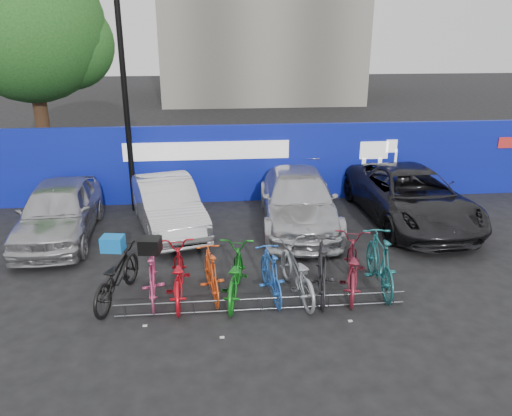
{
  "coord_description": "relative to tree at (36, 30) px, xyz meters",
  "views": [
    {
      "loc": [
        -0.91,
        -8.92,
        5.16
      ],
      "look_at": [
        0.12,
        2.0,
        1.18
      ],
      "focal_mm": 35.0,
      "sensor_mm": 36.0,
      "label": 1
    }
  ],
  "objects": [
    {
      "name": "ground",
      "position": [
        6.77,
        -10.06,
        -5.07
      ],
      "size": [
        100.0,
        100.0,
        0.0
      ],
      "primitive_type": "plane",
      "color": "black",
      "rests_on": "ground"
    },
    {
      "name": "hoarding",
      "position": [
        6.78,
        -4.06,
        -3.86
      ],
      "size": [
        22.0,
        0.18,
        2.4
      ],
      "color": "#0B1B9C",
      "rests_on": "ground"
    },
    {
      "name": "tree",
      "position": [
        0.0,
        0.0,
        0.0
      ],
      "size": [
        5.4,
        5.2,
        7.8
      ],
      "color": "#382314",
      "rests_on": "ground"
    },
    {
      "name": "lamppost",
      "position": [
        3.57,
        -4.66,
        -1.8
      ],
      "size": [
        0.25,
        0.5,
        6.11
      ],
      "color": "black",
      "rests_on": "ground"
    },
    {
      "name": "bike_rack",
      "position": [
        6.77,
        -10.66,
        -4.91
      ],
      "size": [
        5.6,
        0.03,
        0.3
      ],
      "color": "#595B60",
      "rests_on": "ground"
    },
    {
      "name": "car_0",
      "position": [
        1.96,
        -6.59,
        -4.33
      ],
      "size": [
        1.96,
        4.43,
        1.48
      ],
      "primitive_type": "imported",
      "rotation": [
        0.0,
        0.0,
        0.05
      ],
      "color": "#AEAEB2",
      "rests_on": "ground"
    },
    {
      "name": "car_1",
      "position": [
        4.68,
        -6.2,
        -4.38
      ],
      "size": [
        2.48,
        4.39,
        1.37
      ],
      "primitive_type": "imported",
      "rotation": [
        0.0,
        0.0,
        0.26
      ],
      "color": "silver",
      "rests_on": "ground"
    },
    {
      "name": "car_2",
      "position": [
        8.24,
        -6.23,
        -4.35
      ],
      "size": [
        2.37,
        5.07,
        1.43
      ],
      "primitive_type": "imported",
      "rotation": [
        0.0,
        0.0,
        -0.08
      ],
      "color": "silver",
      "rests_on": "ground"
    },
    {
      "name": "car_3",
      "position": [
        11.38,
        -6.3,
        -4.33
      ],
      "size": [
        2.61,
        5.41,
        1.49
      ],
      "primitive_type": "imported",
      "rotation": [
        0.0,
        0.0,
        0.03
      ],
      "color": "black",
      "rests_on": "ground"
    },
    {
      "name": "bike_0",
      "position": [
        3.94,
        -9.93,
        -4.53
      ],
      "size": [
        1.19,
        2.16,
        1.08
      ],
      "primitive_type": "imported",
      "rotation": [
        0.0,
        0.0,
        2.9
      ],
      "color": "black",
      "rests_on": "ground"
    },
    {
      "name": "bike_1",
      "position": [
        4.65,
        -10.0,
        -4.55
      ],
      "size": [
        0.64,
        1.76,
        1.04
      ],
      "primitive_type": "imported",
      "rotation": [
        0.0,
        0.0,
        3.23
      ],
      "color": "#CE4478",
      "rests_on": "ground"
    },
    {
      "name": "bike_2",
      "position": [
        5.14,
        -9.97,
        -4.54
      ],
      "size": [
        0.78,
        2.04,
        1.06
      ],
      "primitive_type": "imported",
      "rotation": [
        0.0,
        0.0,
        3.18
      ],
      "color": "red",
      "rests_on": "ground"
    },
    {
      "name": "bike_3",
      "position": [
        5.82,
        -9.94,
        -4.57
      ],
      "size": [
        0.72,
        1.72,
        1.0
      ],
      "primitive_type": "imported",
      "rotation": [
        0.0,
        0.0,
        3.29
      ],
      "color": "#F5551C",
      "rests_on": "ground"
    },
    {
      "name": "bike_4",
      "position": [
        6.28,
        -10.07,
        -4.55
      ],
      "size": [
        1.0,
        2.07,
        1.04
      ],
      "primitive_type": "imported",
      "rotation": [
        0.0,
        0.0,
        2.98
      ],
      "color": "#157B1B",
      "rests_on": "ground"
    },
    {
      "name": "bike_5",
      "position": [
        7.0,
        -10.09,
        -4.56
      ],
      "size": [
        0.68,
        1.74,
        1.02
      ],
      "primitive_type": "imported",
      "rotation": [
        0.0,
        0.0,
        3.26
      ],
      "color": "blue",
      "rests_on": "ground"
    },
    {
      "name": "bike_6",
      "position": [
        7.52,
        -10.1,
        -4.54
      ],
      "size": [
        1.02,
        2.11,
        1.06
      ],
      "primitive_type": "imported",
      "rotation": [
        0.0,
        0.0,
        3.3
      ],
      "color": "#93979B",
      "rests_on": "ground"
    },
    {
      "name": "bike_7",
      "position": [
        8.03,
        -10.14,
        -4.49
      ],
      "size": [
        0.85,
        2.0,
        1.17
      ],
      "primitive_type": "imported",
      "rotation": [
        0.0,
        0.0,
        2.98
      ],
      "color": "#262528",
      "rests_on": "ground"
    },
    {
      "name": "bike_8",
      "position": [
        8.69,
        -9.99,
        -4.51
      ],
      "size": [
        1.25,
        2.23,
        1.11
      ],
      "primitive_type": "imported",
      "rotation": [
        0.0,
        0.0,
        2.89
      ],
      "color": "maroon",
      "rests_on": "ground"
    },
    {
      "name": "bike_9",
      "position": [
        9.28,
        -9.98,
        -4.46
      ],
      "size": [
        0.69,
        2.05,
        1.21
      ],
      "primitive_type": "imported",
      "rotation": [
        0.0,
        0.0,
        3.08
      ],
      "color": "#1B6266",
      "rests_on": "ground"
    },
    {
      "name": "cargo_crate",
      "position": [
        3.94,
        -9.93,
        -3.84
      ],
      "size": [
        0.46,
        0.38,
        0.3
      ],
      "primitive_type": "cube",
      "rotation": [
        0.0,
        0.0,
        -0.16
      ],
      "color": "blue",
      "rests_on": "bike_0"
    },
    {
      "name": "cargo_topcase",
      "position": [
        4.65,
        -10.0,
        -3.88
      ],
      "size": [
        0.45,
        0.41,
        0.3
      ],
      "primitive_type": "cube",
      "rotation": [
        0.0,
        0.0,
        -0.14
      ],
      "color": "black",
      "rests_on": "bike_1"
    }
  ]
}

